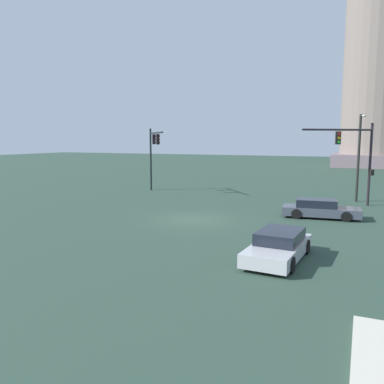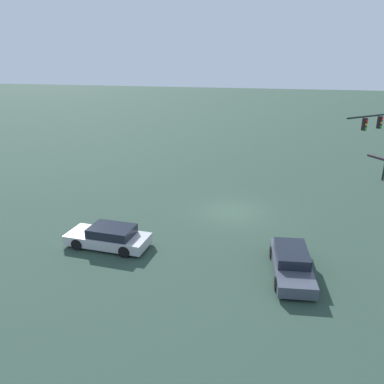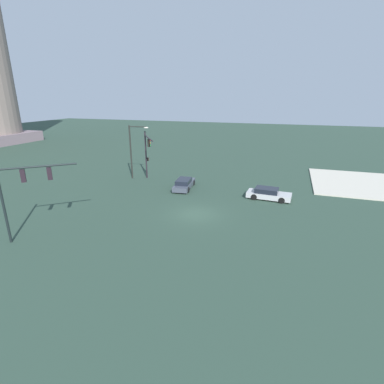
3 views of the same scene
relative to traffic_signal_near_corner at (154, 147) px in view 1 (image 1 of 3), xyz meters
The scene contains 6 objects.
ground_plane 14.41m from the traffic_signal_near_corner, 50.27° to the right, with size 198.36×198.36×0.00m, color #2B4135.
traffic_signal_near_corner is the anchor object (origin of this frame).
traffic_signal_opposite_side 17.94m from the traffic_signal_near_corner, ahead, with size 4.98×3.49×6.25m.
streetlamp_curved_arm 18.13m from the traffic_signal_near_corner, ahead, with size 0.53×2.69×7.02m.
sedan_car_approaching 17.78m from the traffic_signal_near_corner, 22.91° to the right, with size 4.95×2.24×1.21m.
sedan_car_waiting_far 22.95m from the traffic_signal_near_corner, 47.34° to the right, with size 2.22×4.73×1.21m.
Camera 1 is at (9.64, -22.18, 5.04)m, focal length 36.42 mm.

